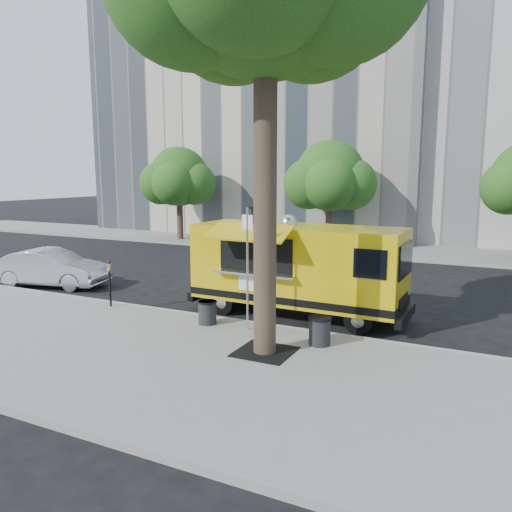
% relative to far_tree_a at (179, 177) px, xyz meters
% --- Properties ---
extents(ground, '(120.00, 120.00, 0.00)m').
position_rel_far_tree_a_xyz_m(ground, '(10.00, -12.30, -3.78)').
color(ground, black).
rests_on(ground, ground).
extents(sidewalk, '(60.00, 6.00, 0.15)m').
position_rel_far_tree_a_xyz_m(sidewalk, '(10.00, -16.30, -3.70)').
color(sidewalk, gray).
rests_on(sidewalk, ground).
extents(curb, '(60.00, 0.14, 0.16)m').
position_rel_far_tree_a_xyz_m(curb, '(10.00, -13.23, -3.70)').
color(curb, '#999993').
rests_on(curb, ground).
extents(far_sidewalk, '(60.00, 5.00, 0.15)m').
position_rel_far_tree_a_xyz_m(far_sidewalk, '(10.00, 1.20, -3.70)').
color(far_sidewalk, gray).
rests_on(far_sidewalk, ground).
extents(building_left, '(22.00, 14.00, 24.00)m').
position_rel_far_tree_a_xyz_m(building_left, '(2.00, 9.70, 8.22)').
color(building_left, '#BEAE9E').
rests_on(building_left, ground).
extents(tree_well, '(1.20, 1.20, 0.02)m').
position_rel_far_tree_a_xyz_m(tree_well, '(12.60, -15.10, -3.62)').
color(tree_well, black).
rests_on(tree_well, sidewalk).
extents(far_tree_a, '(3.42, 3.42, 5.36)m').
position_rel_far_tree_a_xyz_m(far_tree_a, '(0.00, 0.00, 0.00)').
color(far_tree_a, '#33261C').
rests_on(far_tree_a, far_sidewalk).
extents(far_tree_b, '(3.60, 3.60, 5.50)m').
position_rel_far_tree_a_xyz_m(far_tree_b, '(9.00, 0.40, 0.06)').
color(far_tree_b, '#33261C').
rests_on(far_tree_b, far_sidewalk).
extents(sign_post, '(0.28, 0.06, 3.00)m').
position_rel_far_tree_a_xyz_m(sign_post, '(11.55, -13.85, -1.93)').
color(sign_post, silver).
rests_on(sign_post, sidewalk).
extents(parking_meter, '(0.11, 0.11, 1.33)m').
position_rel_far_tree_a_xyz_m(parking_meter, '(7.00, -13.65, -2.79)').
color(parking_meter, black).
rests_on(parking_meter, sidewalk).
extents(food_truck, '(6.15, 2.86, 3.00)m').
position_rel_far_tree_a_xyz_m(food_truck, '(11.97, -11.73, -2.37)').
color(food_truck, gold).
rests_on(food_truck, ground).
extents(sedan, '(4.21, 2.24, 1.32)m').
position_rel_far_tree_a_xyz_m(sedan, '(2.85, -12.06, -3.12)').
color(sedan, '#B9BAC0').
rests_on(sedan, ground).
extents(trash_bin_left, '(0.53, 0.53, 0.63)m').
position_rel_far_tree_a_xyz_m(trash_bin_left, '(13.50, -14.12, -3.29)').
color(trash_bin_left, black).
rests_on(trash_bin_left, sidewalk).
extents(trash_bin_right, '(0.50, 0.50, 0.60)m').
position_rel_far_tree_a_xyz_m(trash_bin_right, '(10.41, -13.87, -3.31)').
color(trash_bin_right, black).
rests_on(trash_bin_right, sidewalk).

